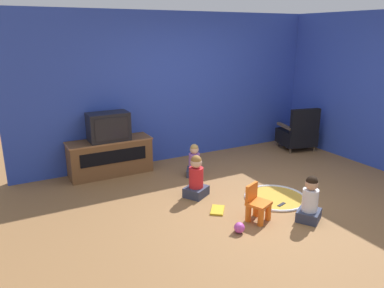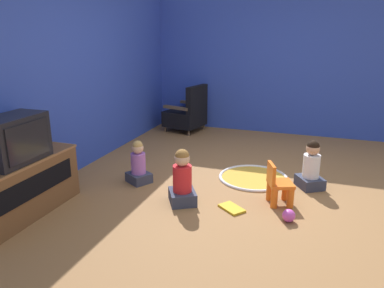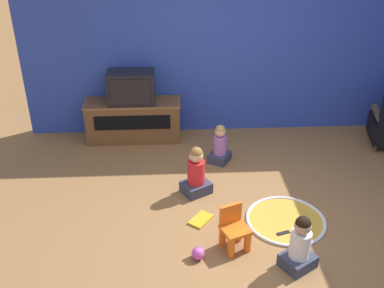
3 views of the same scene
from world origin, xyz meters
name	(u,v)px [view 3 (image 3 of 3)]	position (x,y,z in m)	size (l,w,h in m)	color
ground_plane	(257,220)	(0.00, 0.00, 0.00)	(30.00, 30.00, 0.00)	olive
wall_back	(226,44)	(-0.11, 2.31, 1.30)	(5.77, 0.12, 2.61)	#2D47B2
tv_cabinet	(134,120)	(-1.46, 2.01, 0.30)	(1.35, 0.45, 0.59)	brown
television	(131,87)	(-1.46, 1.99, 0.81)	(0.64, 0.37, 0.45)	black
yellow_kid_chair	(234,231)	(-0.31, -0.41, 0.19)	(0.34, 0.33, 0.46)	orange
play_mat	(286,220)	(0.31, -0.03, 0.01)	(0.88, 0.88, 0.04)	gold
child_watching_left	(220,146)	(-0.28, 1.29, 0.23)	(0.35, 0.36, 0.54)	#33384C
child_watching_center	(300,246)	(0.26, -0.72, 0.25)	(0.39, 0.38, 0.59)	#33384C
child_watching_right	(196,173)	(-0.64, 0.58, 0.27)	(0.41, 0.39, 0.61)	#33384C
toy_ball	(198,253)	(-0.69, -0.56, 0.06)	(0.13, 0.13, 0.13)	#CC4CB2
book	(201,220)	(-0.62, 0.03, 0.01)	(0.30, 0.32, 0.02)	gold
remote_control	(283,233)	(0.23, -0.25, 0.01)	(0.16, 0.09, 0.02)	black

